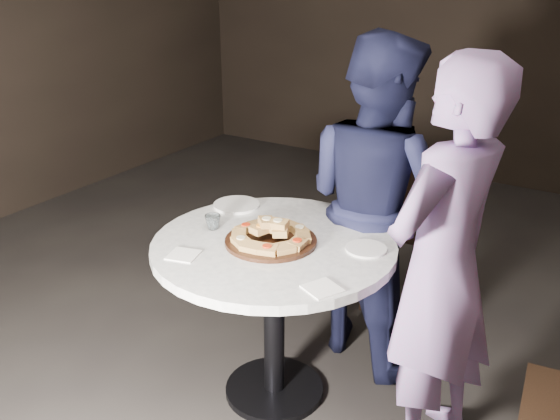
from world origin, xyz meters
name	(u,v)px	position (x,y,z in m)	size (l,w,h in m)	color
floor	(285,391)	(0.00, 0.00, 0.00)	(7.00, 7.00, 0.00)	black
table	(274,272)	(-0.04, -0.03, 0.64)	(1.25, 1.25, 0.79)	black
serving_board	(271,241)	(-0.05, -0.04, 0.80)	(0.39, 0.39, 0.02)	black
focaccia_pile	(271,233)	(-0.05, -0.04, 0.83)	(0.35, 0.35, 0.09)	#A97C41
plate_left	(237,205)	(-0.41, 0.21, 0.80)	(0.23, 0.23, 0.01)	white
plate_right	(366,249)	(0.33, 0.11, 0.79)	(0.17, 0.17, 0.01)	white
water_glass	(213,222)	(-0.34, -0.06, 0.82)	(0.07, 0.07, 0.07)	silver
napkin_near	(183,255)	(-0.28, -0.34, 0.79)	(0.12, 0.12, 0.01)	white
napkin_far	(322,288)	(0.33, -0.28, 0.79)	(0.12, 0.12, 0.01)	white
chair_far	(408,217)	(0.18, 0.99, 0.59)	(0.53, 0.55, 1.01)	black
diner_navy	(376,203)	(0.17, 0.56, 0.81)	(0.79, 0.62, 1.63)	black
diner_teal	(442,269)	(0.67, 0.05, 0.82)	(0.60, 0.39, 1.64)	slate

